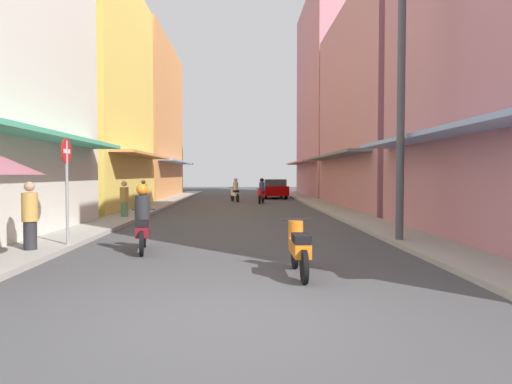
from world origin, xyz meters
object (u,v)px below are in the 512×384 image
object	(u,v)px
motorbike_white	(235,191)
pedestrian_crossing	(143,195)
pedestrian_foreground	(30,218)
pedestrian_midway	(124,200)
parked_car	(274,189)
utility_pole	(401,98)
motorbike_maroon	(143,222)
motorbike_orange	(299,247)
street_sign_no_entry	(67,178)
motorbike_red	(261,192)

from	to	relation	value
motorbike_white	pedestrian_crossing	distance (m)	8.79
pedestrian_foreground	pedestrian_midway	xyz separation A→B (m)	(0.03, 8.02, -0.05)
parked_car	utility_pole	xyz separation A→B (m)	(1.63, -22.85, 3.00)
pedestrian_foreground	parked_car	bearing A→B (deg)	73.51
parked_car	motorbike_maroon	bearing A→B (deg)	-101.26
motorbike_orange	parked_car	bearing A→B (deg)	86.91
parked_car	street_sign_no_entry	bearing A→B (deg)	-105.79
motorbike_orange	pedestrian_crossing	bearing A→B (deg)	112.06
motorbike_orange	pedestrian_foreground	size ratio (longest dim) A/B	1.10
motorbike_white	utility_pole	xyz separation A→B (m)	(4.52, -18.59, 3.04)
motorbike_red	utility_pole	distance (m)	17.15
motorbike_orange	motorbike_white	world-z (taller)	motorbike_white
motorbike_white	street_sign_no_entry	size ratio (longest dim) A/B	0.66
pedestrian_foreground	pedestrian_midway	world-z (taller)	pedestrian_foreground
pedestrian_midway	pedestrian_foreground	bearing A→B (deg)	-90.19
motorbike_white	parked_car	bearing A→B (deg)	55.81
parked_car	motorbike_orange	bearing A→B (deg)	-93.09
motorbike_maroon	utility_pole	size ratio (longest dim) A/B	0.25
utility_pole	street_sign_no_entry	world-z (taller)	utility_pole
motorbike_maroon	pedestrian_foreground	distance (m)	2.45
utility_pole	parked_car	bearing A→B (deg)	94.08
motorbike_red	pedestrian_midway	xyz separation A→B (m)	(-5.91, -9.94, 0.06)
pedestrian_foreground	pedestrian_midway	size ratio (longest dim) A/B	1.06
motorbike_maroon	motorbike_red	bearing A→B (deg)	78.68
parked_car	pedestrian_crossing	bearing A→B (deg)	-121.59
motorbike_white	pedestrian_foreground	world-z (taller)	pedestrian_foreground
motorbike_red	motorbike_maroon	world-z (taller)	same
street_sign_no_entry	motorbike_red	bearing A→B (deg)	72.57
pedestrian_crossing	pedestrian_foreground	bearing A→B (deg)	-89.35
motorbike_maroon	utility_pole	xyz separation A→B (m)	(6.37, 0.97, 3.04)
street_sign_no_entry	motorbike_orange	bearing A→B (deg)	-29.56
pedestrian_crossing	pedestrian_midway	bearing A→B (deg)	-87.78
parked_car	utility_pole	world-z (taller)	utility_pole
parked_car	utility_pole	bearing A→B (deg)	-85.92
motorbike_maroon	parked_car	xyz separation A→B (m)	(4.74, 23.82, 0.04)
motorbike_white	parked_car	world-z (taller)	motorbike_white
motorbike_maroon	pedestrian_crossing	bearing A→B (deg)	102.07
motorbike_maroon	pedestrian_crossing	xyz separation A→B (m)	(-2.56, 11.95, 0.06)
pedestrian_foreground	utility_pole	bearing A→B (deg)	8.58
motorbike_red	motorbike_orange	bearing A→B (deg)	-90.57
motorbike_red	pedestrian_midway	bearing A→B (deg)	-120.74
motorbike_red	parked_car	distance (m)	6.34
motorbike_orange	utility_pole	bearing A→B (deg)	49.05
motorbike_white	motorbike_maroon	bearing A→B (deg)	-95.40
motorbike_red	motorbike_maroon	size ratio (longest dim) A/B	1.00
parked_car	street_sign_no_entry	size ratio (longest dim) A/B	1.58
motorbike_maroon	utility_pole	bearing A→B (deg)	8.62
motorbike_maroon	pedestrian_midway	bearing A→B (deg)	107.32
pedestrian_midway	utility_pole	distance (m)	11.42
parked_car	pedestrian_midway	xyz separation A→B (m)	(-7.13, -16.16, 0.03)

